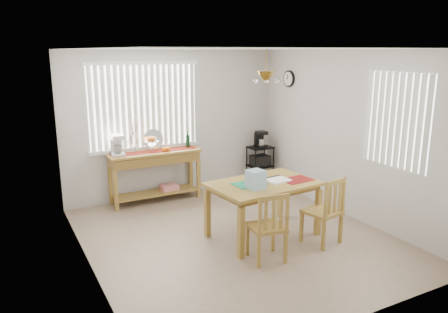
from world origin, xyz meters
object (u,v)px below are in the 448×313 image
wire_cart (260,162)px  chair_left (268,227)px  dining_table (263,189)px  cart_items (260,139)px  chair_right (324,211)px  sideboard (156,164)px

wire_cart → chair_left: bearing=-120.9°
wire_cart → dining_table: size_ratio=0.49×
cart_items → dining_table: cart_items is taller
wire_cart → dining_table: bearing=-121.6°
cart_items → chair_right: (-0.70, -2.72, -0.44)m
wire_cart → chair_left: size_ratio=0.83×
wire_cart → sideboard: bearing=179.1°
dining_table → cart_items: bearing=58.5°
dining_table → chair_left: chair_left is taller
cart_items → chair_left: 3.27m
chair_right → cart_items: bearing=75.5°
wire_cart → chair_left: (-1.66, -2.77, -0.01)m
wire_cart → chair_right: 2.80m
sideboard → cart_items: size_ratio=5.06×
dining_table → chair_right: bearing=-46.2°
cart_items → sideboard: bearing=179.3°
sideboard → wire_cart: 2.14m
dining_table → chair_right: (0.59, -0.61, -0.24)m
sideboard → cart_items: cart_items is taller
dining_table → chair_left: size_ratio=1.70×
wire_cart → cart_items: 0.45m
sideboard → chair_right: chair_right is taller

